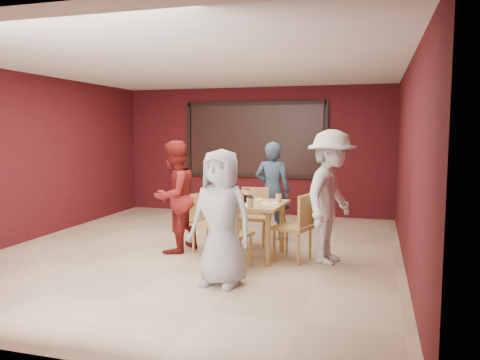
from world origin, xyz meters
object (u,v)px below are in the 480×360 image
(diner_left, at_px, (174,197))
(chair_left, at_px, (205,219))
(chair_front, at_px, (228,230))
(diner_front, at_px, (221,218))
(chair_right, at_px, (298,223))
(diner_right, at_px, (331,197))
(chair_back, at_px, (254,213))
(dining_table, at_px, (248,210))
(diner_back, at_px, (273,191))

(diner_left, bearing_deg, chair_left, 122.48)
(chair_left, xyz_separation_m, diner_left, (-0.45, -0.14, 0.34))
(chair_front, height_order, diner_front, diner_front)
(chair_right, relative_size, diner_right, 0.52)
(chair_back, bearing_deg, diner_left, -144.23)
(chair_left, distance_m, diner_left, 0.58)
(dining_table, height_order, diner_right, diner_right)
(diner_front, relative_size, diner_right, 0.88)
(chair_front, bearing_deg, chair_back, 90.96)
(chair_back, height_order, chair_left, chair_back)
(dining_table, distance_m, diner_back, 1.23)
(chair_left, relative_size, chair_right, 0.92)
(chair_left, bearing_deg, chair_front, -52.58)
(dining_table, bearing_deg, diner_front, -89.20)
(chair_front, height_order, diner_back, diner_back)
(chair_left, height_order, chair_right, chair_right)
(chair_left, bearing_deg, diner_right, -2.72)
(chair_front, bearing_deg, diner_front, -80.66)
(chair_right, bearing_deg, dining_table, 175.66)
(dining_table, bearing_deg, diner_back, 85.65)
(dining_table, height_order, diner_left, diner_left)
(dining_table, height_order, chair_front, dining_table)
(diner_front, xyz_separation_m, diner_left, (-1.18, 1.29, 0.03))
(diner_right, bearing_deg, chair_front, 135.35)
(chair_left, bearing_deg, diner_back, 53.77)
(diner_front, bearing_deg, diner_back, 97.28)
(diner_front, height_order, diner_right, diner_right)
(chair_front, xyz_separation_m, diner_left, (-1.08, 0.69, 0.31))
(chair_left, relative_size, diner_front, 0.55)
(chair_right, height_order, diner_front, diner_front)
(diner_left, height_order, diner_right, diner_right)
(diner_left, bearing_deg, diner_front, 57.18)
(dining_table, relative_size, chair_right, 1.09)
(chair_left, height_order, diner_right, diner_right)
(diner_front, distance_m, diner_right, 1.77)
(diner_front, height_order, diner_left, diner_left)
(chair_front, relative_size, diner_back, 0.57)
(diner_front, bearing_deg, chair_right, 69.25)
(chair_back, distance_m, chair_right, 1.15)
(dining_table, bearing_deg, diner_right, 1.28)
(chair_back, distance_m, diner_left, 1.34)
(diner_right, bearing_deg, chair_left, 102.20)
(chair_front, height_order, chair_right, chair_right)
(diner_back, height_order, diner_right, diner_right)
(chair_back, height_order, diner_front, diner_front)
(diner_front, bearing_deg, chair_front, 108.31)
(diner_front, bearing_deg, diner_right, 58.05)
(diner_right, bearing_deg, diner_back, 57.25)
(diner_right, bearing_deg, dining_table, 106.21)
(chair_left, bearing_deg, diner_left, -162.20)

